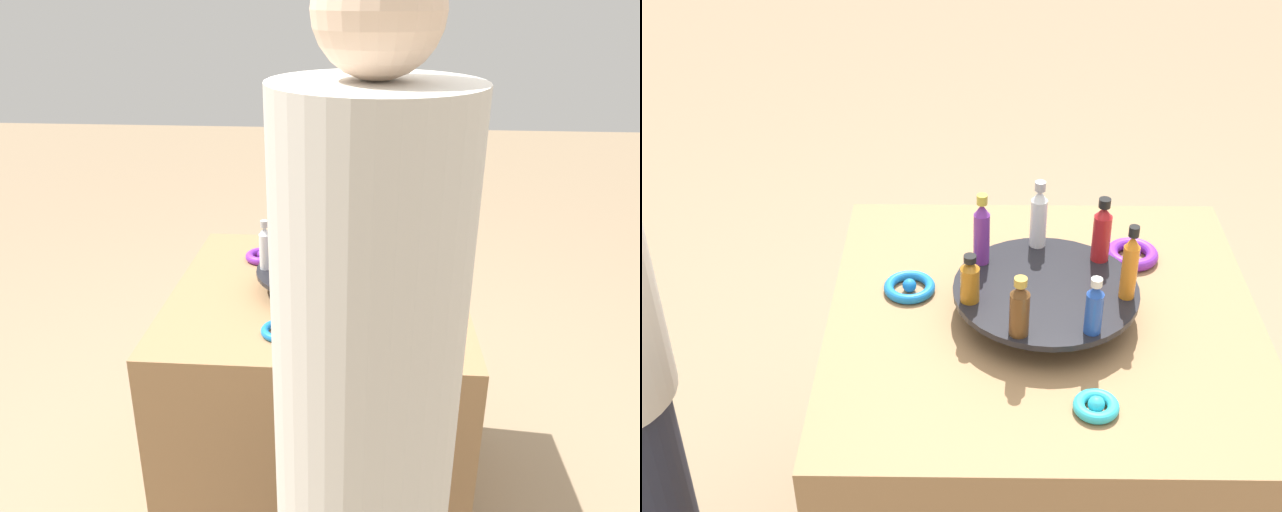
{
  "view_description": "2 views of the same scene",
  "coord_description": "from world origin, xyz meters",
  "views": [
    {
      "loc": [
        -1.59,
        -0.12,
        1.54
      ],
      "look_at": [
        -0.06,
        -0.01,
        0.89
      ],
      "focal_mm": 35.0,
      "sensor_mm": 36.0,
      "label": 1
    },
    {
      "loc": [
        -0.14,
        -1.34,
        1.79
      ],
      "look_at": [
        -0.16,
        -0.03,
        0.91
      ],
      "focal_mm": 50.0,
      "sensor_mm": 36.0,
      "label": 2
    }
  ],
  "objects": [
    {
      "name": "display_stand",
      "position": [
        0.0,
        0.0,
        0.8
      ],
      "size": [
        0.35,
        0.35,
        0.06
      ],
      "color": "black",
      "rests_on": "party_table"
    },
    {
      "name": "ribbon_bow_purple",
      "position": [
        0.19,
        0.19,
        0.77
      ],
      "size": [
        0.11,
        0.11,
        0.04
      ],
      "color": "purple",
      "rests_on": "party_table"
    },
    {
      "name": "bottle_orange",
      "position": [
        0.14,
        -0.02,
        0.89
      ],
      "size": [
        0.03,
        0.03,
        0.15
      ],
      "color": "orange",
      "rests_on": "display_stand"
    },
    {
      "name": "bottle_blue",
      "position": [
        0.07,
        -0.13,
        0.87
      ],
      "size": [
        0.03,
        0.03,
        0.11
      ],
      "color": "#234CAD",
      "rests_on": "display_stand"
    },
    {
      "name": "bottle_amber",
      "position": [
        -0.14,
        -0.04,
        0.87
      ],
      "size": [
        0.04,
        0.04,
        0.1
      ],
      "color": "#AD6B19",
      "rests_on": "display_stand"
    },
    {
      "name": "bottle_clear",
      "position": [
        -0.01,
        0.15,
        0.89
      ],
      "size": [
        0.03,
        0.03,
        0.14
      ],
      "color": "silver",
      "rests_on": "display_stand"
    },
    {
      "name": "ground_plane",
      "position": [
        0.0,
        0.0,
        0.0
      ],
      "size": [
        12.0,
        12.0,
        0.0
      ],
      "primitive_type": "plane",
      "color": "#997F60"
    },
    {
      "name": "ribbon_bow_teal",
      "position": [
        0.07,
        -0.26,
        0.77
      ],
      "size": [
        0.08,
        0.08,
        0.03
      ],
      "color": "#2DB7CC",
      "rests_on": "party_table"
    },
    {
      "name": "party_table",
      "position": [
        0.0,
        0.0,
        0.38
      ],
      "size": [
        0.82,
        0.82,
        0.76
      ],
      "color": "#9E754C",
      "rests_on": "ground_plane"
    },
    {
      "name": "bottle_purple",
      "position": [
        -0.12,
        0.09,
        0.89
      ],
      "size": [
        0.03,
        0.03,
        0.15
      ],
      "color": "#702D93",
      "rests_on": "display_stand"
    },
    {
      "name": "bottle_brown",
      "position": [
        -0.06,
        -0.14,
        0.88
      ],
      "size": [
        0.03,
        0.03,
        0.12
      ],
      "color": "brown",
      "rests_on": "display_stand"
    },
    {
      "name": "bottle_red",
      "position": [
        0.11,
        0.1,
        0.88
      ],
      "size": [
        0.04,
        0.04,
        0.13
      ],
      "color": "#B21E23",
      "rests_on": "display_stand"
    },
    {
      "name": "person_figure",
      "position": [
        -0.82,
        -0.13,
        0.81
      ],
      "size": [
        0.27,
        0.27,
        1.6
      ],
      "rotation": [
        0.0,
        0.0,
        0.16
      ],
      "color": "#282D42",
      "rests_on": "ground_plane"
    },
    {
      "name": "ribbon_bow_blue",
      "position": [
        -0.26,
        0.07,
        0.77
      ],
      "size": [
        0.1,
        0.1,
        0.03
      ],
      "color": "blue",
      "rests_on": "party_table"
    }
  ]
}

